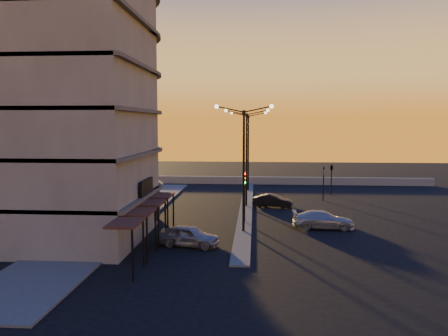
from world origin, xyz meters
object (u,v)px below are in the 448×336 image
(car_sedan, at_px, (273,201))
(car_wagon, at_px, (323,220))
(car_hatchback, at_px, (189,236))
(streetlamp_mid, at_px, (247,150))
(traffic_light_main, at_px, (245,188))

(car_sedan, relative_size, car_wagon, 0.81)
(car_hatchback, relative_size, car_sedan, 1.08)
(car_sedan, bearing_deg, car_wagon, -145.49)
(car_wagon, bearing_deg, streetlamp_mid, 37.52)
(car_hatchback, height_order, car_wagon, car_hatchback)
(traffic_light_main, relative_size, car_hatchback, 1.03)
(traffic_light_main, bearing_deg, car_wagon, -10.94)
(streetlamp_mid, xyz_separation_m, car_sedan, (2.56, 0.06, -4.96))
(traffic_light_main, distance_m, car_hatchback, 7.95)
(car_sedan, bearing_deg, car_hatchback, 167.95)
(traffic_light_main, bearing_deg, car_sedan, 70.38)
(streetlamp_mid, distance_m, car_hatchback, 15.17)
(car_hatchback, height_order, car_sedan, car_hatchback)
(car_hatchback, distance_m, car_sedan, 15.24)
(traffic_light_main, relative_size, car_wagon, 0.90)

